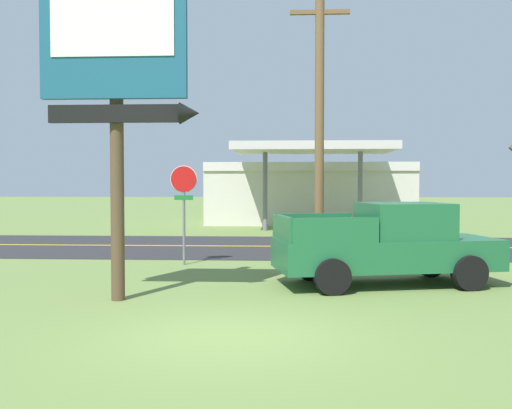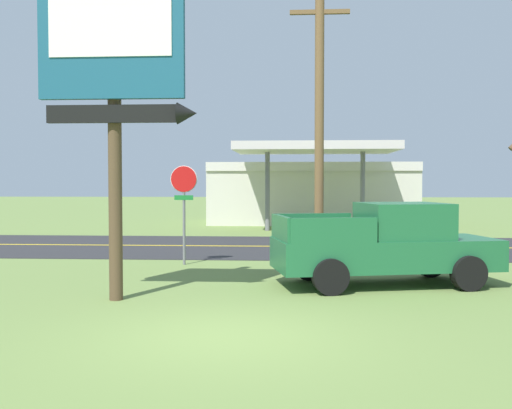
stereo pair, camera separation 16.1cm
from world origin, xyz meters
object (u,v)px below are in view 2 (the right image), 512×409
at_px(motel_sign, 115,71).
at_px(utility_pole, 319,108).
at_px(stop_sign, 184,197).
at_px(pickup_green_parked_on_lawn, 387,245).
at_px(gas_station, 311,191).

distance_m(motel_sign, utility_pole, 6.57).
bearing_deg(motel_sign, stop_sign, 85.97).
bearing_deg(pickup_green_parked_on_lawn, gas_station, 93.10).
distance_m(utility_pole, pickup_green_parked_on_lawn, 4.72).
xyz_separation_m(motel_sign, utility_pole, (4.35, 4.92, -0.16)).
bearing_deg(utility_pole, gas_station, 88.92).
height_order(stop_sign, pickup_green_parked_on_lawn, stop_sign).
xyz_separation_m(stop_sign, utility_pole, (3.97, -0.47, 2.53)).
bearing_deg(gas_station, pickup_green_parked_on_lawn, -86.90).
relative_size(stop_sign, gas_station, 0.25).
distance_m(gas_station, pickup_green_parked_on_lawn, 21.34).
bearing_deg(utility_pole, stop_sign, 173.29).
xyz_separation_m(stop_sign, pickup_green_parked_on_lawn, (5.48, -3.12, -1.06)).
bearing_deg(motel_sign, gas_station, 78.71).
xyz_separation_m(motel_sign, pickup_green_parked_on_lawn, (5.86, 2.27, -3.76)).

